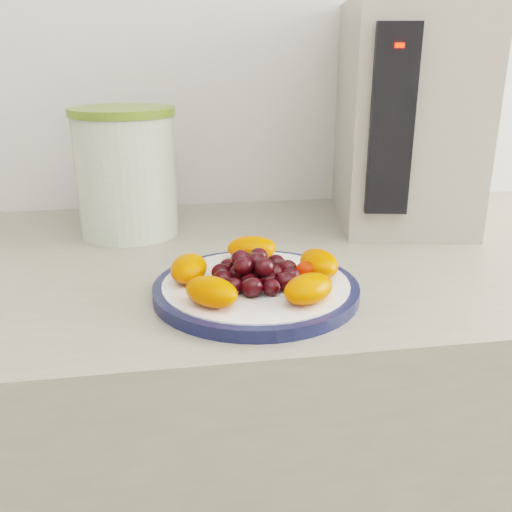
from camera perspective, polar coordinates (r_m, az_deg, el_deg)
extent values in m
cube|color=gray|center=(1.07, 4.70, -22.82)|extent=(3.50, 0.60, 0.90)
cube|color=#8E6B4C|center=(1.09, 4.65, -23.98)|extent=(3.48, 0.58, 0.84)
cylinder|color=#141A3E|center=(0.68, 0.00, -3.38)|extent=(0.24, 0.24, 0.01)
cylinder|color=white|center=(0.68, 0.00, -3.30)|extent=(0.22, 0.22, 0.02)
cylinder|color=#325D14|center=(0.92, -12.82, 7.81)|extent=(0.20, 0.20, 0.18)
cylinder|color=olive|center=(0.90, -13.30, 13.90)|extent=(0.20, 0.20, 0.01)
cube|color=#A79E91|center=(1.00, 14.75, 13.49)|extent=(0.25, 0.32, 0.35)
cube|color=black|center=(0.84, 13.43, 12.92)|extent=(0.06, 0.03, 0.26)
cube|color=#FF0C05|center=(0.83, 14.16, 19.76)|extent=(0.01, 0.01, 0.01)
ellipsoid|color=#FF4900|center=(0.69, 6.31, -0.72)|extent=(0.05, 0.07, 0.03)
ellipsoid|color=#FF4900|center=(0.74, -0.42, 0.80)|extent=(0.07, 0.05, 0.03)
ellipsoid|color=#FF4900|center=(0.68, -6.73, -1.23)|extent=(0.06, 0.07, 0.03)
ellipsoid|color=#FF4900|center=(0.61, -4.48, -3.57)|extent=(0.08, 0.08, 0.03)
ellipsoid|color=#FF4900|center=(0.62, 5.27, -3.27)|extent=(0.08, 0.07, 0.03)
ellipsoid|color=black|center=(0.67, 0.00, -1.75)|extent=(0.02, 0.02, 0.02)
ellipsoid|color=black|center=(0.67, 1.80, -1.71)|extent=(0.02, 0.02, 0.02)
ellipsoid|color=black|center=(0.69, 0.63, -1.26)|extent=(0.02, 0.02, 0.02)
ellipsoid|color=black|center=(0.69, -1.14, -1.28)|extent=(0.02, 0.02, 0.02)
ellipsoid|color=black|center=(0.67, -1.82, -1.87)|extent=(0.02, 0.02, 0.02)
ellipsoid|color=black|center=(0.65, -0.66, -2.52)|extent=(0.02, 0.02, 0.02)
ellipsoid|color=black|center=(0.66, 1.19, -2.40)|extent=(0.02, 0.02, 0.02)
ellipsoid|color=black|center=(0.69, 3.17, -1.26)|extent=(0.02, 0.02, 0.02)
ellipsoid|color=black|center=(0.70, 1.98, -0.75)|extent=(0.02, 0.02, 0.02)
ellipsoid|color=black|center=(0.71, 0.33, -0.60)|extent=(0.02, 0.02, 0.02)
ellipsoid|color=black|center=(0.71, -1.40, -0.70)|extent=(0.02, 0.02, 0.02)
ellipsoid|color=black|center=(0.69, -2.80, -1.10)|extent=(0.02, 0.02, 0.02)
ellipsoid|color=black|center=(0.68, -3.52, -1.66)|extent=(0.02, 0.02, 0.02)
ellipsoid|color=black|center=(0.66, -3.33, -2.33)|extent=(0.02, 0.02, 0.02)
ellipsoid|color=black|center=(0.64, -2.18, -3.02)|extent=(0.02, 0.02, 0.02)
ellipsoid|color=black|center=(0.63, -0.37, -3.12)|extent=(0.02, 0.02, 0.02)
ellipsoid|color=black|center=(0.64, 1.55, -3.14)|extent=(0.02, 0.02, 0.02)
ellipsoid|color=black|center=(0.65, 3.00, -2.58)|extent=(0.02, 0.02, 0.02)
ellipsoid|color=black|center=(0.67, 3.56, -1.97)|extent=(0.02, 0.02, 0.02)
ellipsoid|color=black|center=(0.67, 0.00, -0.56)|extent=(0.02, 0.02, 0.02)
ellipsoid|color=black|center=(0.68, 0.25, -0.01)|extent=(0.02, 0.02, 0.02)
ellipsoid|color=black|center=(0.67, -1.54, -0.30)|extent=(0.02, 0.02, 0.02)
ellipsoid|color=black|center=(0.65, -1.25, -1.01)|extent=(0.02, 0.02, 0.02)
ellipsoid|color=black|center=(0.65, 0.83, -1.12)|extent=(0.02, 0.02, 0.02)
ellipsoid|color=red|center=(0.68, 5.12, -1.50)|extent=(0.03, 0.03, 0.02)
ellipsoid|color=red|center=(0.69, 6.97, -1.21)|extent=(0.03, 0.03, 0.02)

